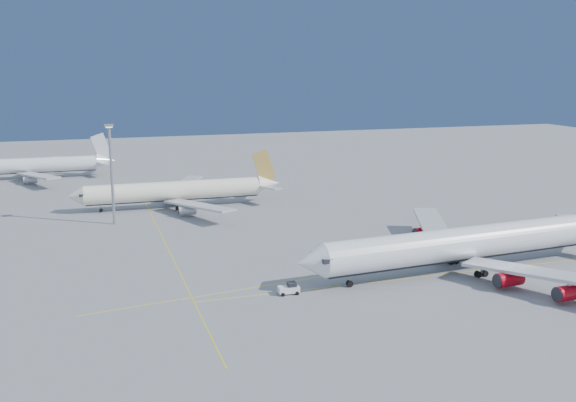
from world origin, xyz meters
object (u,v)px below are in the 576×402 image
object	(u,v)px
pushback_tug	(289,289)
airliner_virgin	(470,243)
light_mast	(111,166)
airliner_third	(31,166)
airliner_etihad	(179,191)

from	to	relation	value
pushback_tug	airliner_virgin	bearing A→B (deg)	5.95
light_mast	airliner_third	bearing A→B (deg)	107.49
pushback_tug	airliner_third	bearing A→B (deg)	112.94
airliner_virgin	airliner_etihad	bearing A→B (deg)	117.49
airliner_third	pushback_tug	bearing A→B (deg)	-69.39
pushback_tug	airliner_etihad	bearing A→B (deg)	98.86
airliner_virgin	light_mast	xyz separation A→B (m)	(-65.48, 60.28, 9.59)
airliner_third	light_mast	xyz separation A→B (m)	(24.57, -77.99, 10.32)
airliner_etihad	pushback_tug	world-z (taller)	airliner_etihad
airliner_third	pushback_tug	size ratio (longest dim) A/B	15.29
airliner_virgin	airliner_third	bearing A→B (deg)	118.74
airliner_virgin	airliner_etihad	size ratio (longest dim) A/B	1.23
pushback_tug	light_mast	size ratio (longest dim) A/B	0.15
airliner_etihad	airliner_virgin	bearing A→B (deg)	-57.73
airliner_etihad	airliner_third	xyz separation A→B (m)	(-43.36, 63.05, -0.03)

